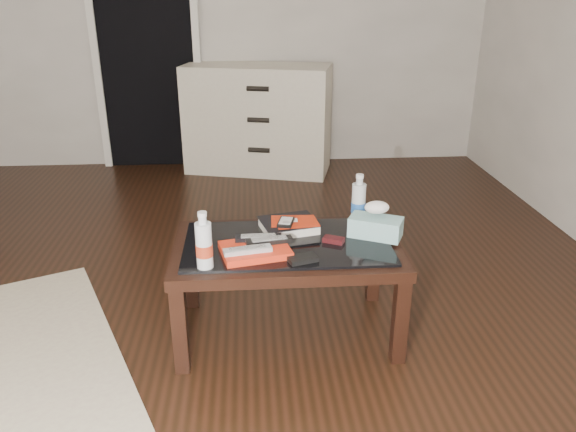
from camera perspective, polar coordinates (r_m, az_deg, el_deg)
name	(u,v)px	position (r m, az deg, el deg)	size (l,w,h in m)	color
ground	(168,305)	(2.96, -12.09, -8.86)	(5.00, 5.00, 0.00)	black
doorway	(146,47)	(5.06, -14.20, 16.30)	(0.90, 0.08, 2.07)	black
coffee_table	(287,255)	(2.50, -0.11, -3.99)	(1.00, 0.60, 0.46)	black
dresser	(258,119)	(4.85, -3.08, 9.81)	(1.29, 0.78, 0.90)	beige
magazines	(255,250)	(2.37, -3.37, -3.48)	(0.28, 0.21, 0.03)	red
remote_silver	(248,250)	(2.32, -4.12, -3.43)	(0.20, 0.05, 0.02)	#AAABAF
remote_black_front	(269,240)	(2.39, -1.92, -2.50)	(0.20, 0.05, 0.02)	black
remote_black_back	(258,237)	(2.42, -3.03, -2.19)	(0.20, 0.05, 0.02)	black
textbook	(289,225)	(2.59, 0.08, -0.95)	(0.25, 0.20, 0.05)	black
dvd_mailers	(292,221)	(2.57, 0.41, -0.49)	(0.19, 0.14, 0.01)	#B9270C
ipod	(286,222)	(2.53, -0.22, -0.61)	(0.06, 0.10, 0.02)	black
flip_phone	(334,240)	(2.48, 4.66, -2.43)	(0.09, 0.05, 0.02)	black
wallet	(303,259)	(2.31, 1.49, -4.35)	(0.12, 0.07, 0.02)	black
water_bottle_left	(204,240)	(2.24, -8.56, -2.43)	(0.07, 0.07, 0.24)	silver
water_bottle_right	(359,198)	(2.66, 7.19, 1.78)	(0.07, 0.07, 0.24)	silver
tissue_box	(376,227)	(2.54, 8.89, -1.11)	(0.23, 0.12, 0.09)	teal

